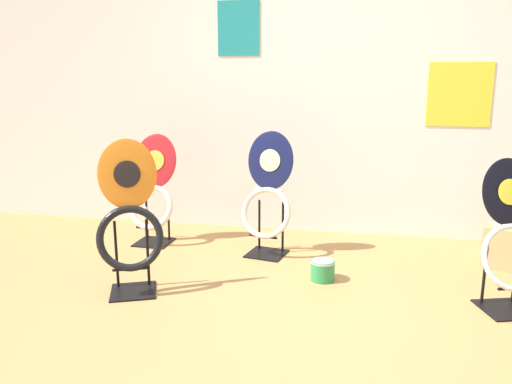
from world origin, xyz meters
TOP-DOWN VIEW (x-y plane):
  - ground_plane at (0.00, 0.00)m, footprint 14.00×14.00m
  - wall_back at (0.00, 1.99)m, footprint 8.00×0.07m
  - toilet_seat_display_jazz_black at (1.22, 0.62)m, footprint 0.43×0.38m
  - toilet_seat_display_crimson_swirl at (-1.28, 1.37)m, footprint 0.38×0.32m
  - toilet_seat_display_navy_moon at (-0.31, 1.26)m, footprint 0.42×0.33m
  - toilet_seat_display_orange_sun at (-1.02, 0.40)m, footprint 0.44×0.37m
  - paint_can at (0.15, 0.83)m, footprint 0.17×0.17m

SIDE VIEW (x-z plane):
  - ground_plane at x=0.00m, z-range 0.00..0.00m
  - paint_can at x=0.15m, z-range 0.00..0.14m
  - toilet_seat_display_crimson_swirl at x=-1.28m, z-range -0.04..0.85m
  - toilet_seat_display_navy_moon at x=-0.31m, z-range -0.04..0.90m
  - toilet_seat_display_jazz_black at x=1.22m, z-range -0.01..0.87m
  - toilet_seat_display_orange_sun at x=-1.02m, z-range -0.03..0.94m
  - wall_back at x=0.00m, z-range 0.00..2.60m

